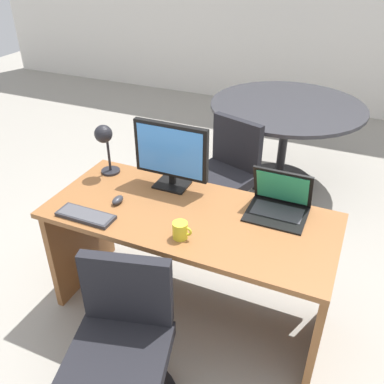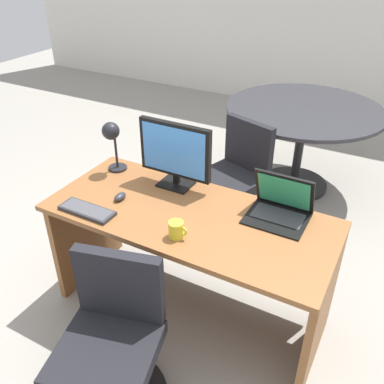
% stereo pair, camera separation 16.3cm
% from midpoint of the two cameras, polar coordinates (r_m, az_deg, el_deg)
% --- Properties ---
extents(ground, '(12.00, 12.00, 0.00)m').
position_cam_midpoint_polar(ground, '(3.88, 11.64, -0.90)').
color(ground, gray).
extents(desk, '(1.60, 0.70, 0.75)m').
position_cam_midpoint_polar(desk, '(2.47, 2.09, -6.85)').
color(desk, brown).
rests_on(desk, ground).
extents(monitor, '(0.46, 0.16, 0.40)m').
position_cam_midpoint_polar(monitor, '(2.44, -0.42, 5.42)').
color(monitor, black).
rests_on(monitor, desk).
extents(laptop, '(0.32, 0.28, 0.25)m').
position_cam_midpoint_polar(laptop, '(2.31, 14.04, -1.49)').
color(laptop, black).
rests_on(laptop, desk).
extents(keyboard, '(0.32, 0.12, 0.02)m').
position_cam_midpoint_polar(keyboard, '(2.35, -12.22, -2.51)').
color(keyboard, '#2D2D33').
rests_on(keyboard, desk).
extents(mouse, '(0.05, 0.09, 0.04)m').
position_cam_midpoint_polar(mouse, '(2.42, -7.91, -0.68)').
color(mouse, '#2D2D33').
rests_on(mouse, desk).
extents(desk_lamp, '(0.12, 0.15, 0.33)m').
position_cam_midpoint_polar(desk_lamp, '(2.64, -9.13, 7.40)').
color(desk_lamp, black).
rests_on(desk_lamp, desk).
extents(coffee_mug, '(0.10, 0.08, 0.09)m').
position_cam_midpoint_polar(coffee_mug, '(2.10, 0.10, -5.21)').
color(coffee_mug, yellow).
rests_on(coffee_mug, desk).
extents(office_chair, '(0.56, 0.58, 0.81)m').
position_cam_midpoint_polar(office_chair, '(2.19, -8.63, -20.88)').
color(office_chair, black).
rests_on(office_chair, ground).
extents(meeting_table, '(1.36, 1.36, 0.78)m').
position_cam_midpoint_polar(meeting_table, '(3.88, 15.97, 8.43)').
color(meeting_table, black).
rests_on(meeting_table, ground).
extents(meeting_chair_near, '(0.58, 0.59, 0.86)m').
position_cam_midpoint_polar(meeting_chair_near, '(3.32, 6.98, 0.75)').
color(meeting_chair_near, black).
rests_on(meeting_chair_near, ground).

